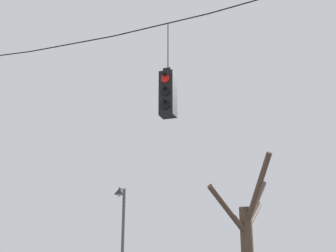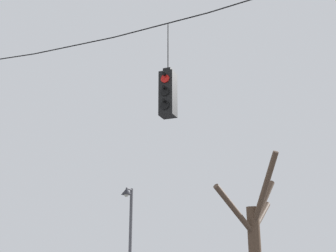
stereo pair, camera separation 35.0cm
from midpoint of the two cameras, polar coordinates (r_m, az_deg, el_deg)
span_wire at (r=11.76m, az=-11.85°, el=11.70°), size 17.51×0.03×0.80m
traffic_light_near_right_pole at (r=9.73m, az=1.03°, el=4.42°), size 0.34×0.58×2.39m
street_lamp at (r=16.08m, az=-4.71°, el=-13.06°), size 0.39×0.68×4.27m
bare_tree at (r=15.60m, az=12.44°, el=-14.62°), size 2.24×3.60×5.23m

